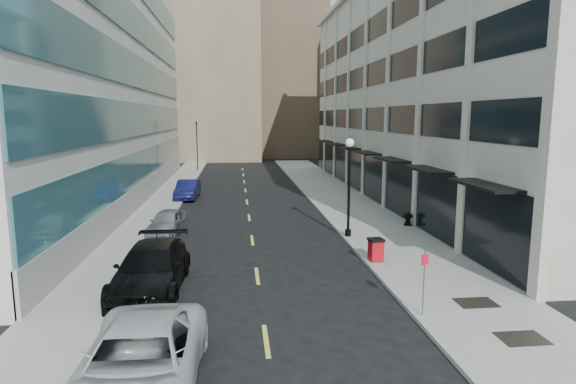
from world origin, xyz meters
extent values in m
plane|color=black|center=(0.00, 0.00, 0.00)|extent=(160.00, 160.00, 0.00)
cube|color=gray|center=(7.50, 20.00, 0.07)|extent=(5.00, 80.00, 0.15)
cube|color=gray|center=(-6.50, 20.00, 0.07)|extent=(3.00, 80.00, 0.15)
cube|color=beige|center=(17.00, 27.00, 9.00)|extent=(14.00, 46.00, 18.00)
cube|color=black|center=(10.02, 27.00, 2.00)|extent=(0.18, 46.00, 3.60)
cube|color=black|center=(10.03, 27.00, 6.50)|extent=(0.12, 46.00, 1.80)
cube|color=black|center=(10.03, 27.00, 10.00)|extent=(0.12, 46.00, 1.80)
cube|color=black|center=(10.03, 27.00, 13.50)|extent=(0.12, 46.00, 1.80)
cube|color=beige|center=(10.00, 4.00, 9.00)|extent=(0.35, 0.60, 18.00)
cube|color=beige|center=(10.00, 10.00, 9.00)|extent=(0.35, 0.60, 18.00)
cube|color=beige|center=(10.00, 16.00, 9.00)|extent=(0.35, 0.60, 18.00)
cube|color=beige|center=(10.00, 22.00, 9.00)|extent=(0.35, 0.60, 18.00)
cube|color=beige|center=(10.00, 28.00, 9.00)|extent=(0.35, 0.60, 18.00)
cube|color=beige|center=(10.00, 34.00, 9.00)|extent=(0.35, 0.60, 18.00)
cube|color=beige|center=(10.00, 40.00, 9.00)|extent=(0.35, 0.60, 18.00)
cube|color=beige|center=(10.00, 46.00, 9.00)|extent=(0.35, 0.60, 18.00)
cube|color=black|center=(9.35, 7.00, 3.90)|extent=(1.30, 4.00, 0.12)
cube|color=black|center=(9.35, 13.00, 3.90)|extent=(1.30, 4.00, 0.12)
cube|color=black|center=(9.35, 19.00, 3.90)|extent=(1.30, 4.00, 0.12)
cube|color=black|center=(9.35, 25.00, 3.90)|extent=(1.30, 4.00, 0.12)
cube|color=black|center=(9.35, 31.00, 3.90)|extent=(1.30, 4.00, 0.12)
cube|color=black|center=(9.35, 37.00, 3.90)|extent=(1.30, 4.00, 0.12)
cube|color=black|center=(9.35, 43.00, 3.90)|extent=(1.30, 4.00, 0.12)
cube|color=white|center=(-16.00, 27.00, 10.00)|extent=(16.00, 46.00, 20.00)
cube|color=gray|center=(-7.96, 27.00, 0.90)|extent=(0.20, 46.00, 1.80)
cube|color=#326D75|center=(-7.97, 27.00, 3.00)|extent=(0.14, 45.60, 2.40)
cube|color=#326D75|center=(-7.97, 27.00, 6.50)|extent=(0.14, 45.60, 2.40)
cube|color=#326D75|center=(-7.97, 27.00, 10.00)|extent=(0.14, 45.60, 2.40)
cube|color=#326D75|center=(-7.97, 27.00, 13.50)|extent=(0.14, 45.60, 2.40)
cube|color=#887659|center=(-4.00, 68.00, 14.00)|extent=(14.00, 18.00, 28.00)
cube|color=brown|center=(8.00, 72.00, 17.00)|extent=(12.00, 16.00, 34.00)
cube|color=#887659|center=(-14.00, 78.00, 11.00)|extent=(12.00, 14.00, 22.00)
cube|color=beige|center=(18.00, 66.00, 10.00)|extent=(10.00, 14.00, 20.00)
cube|color=black|center=(7.60, 1.00, 0.15)|extent=(1.40, 1.00, 0.01)
cube|color=black|center=(7.60, 3.80, 0.15)|extent=(1.40, 1.00, 0.01)
cube|color=#D8CC4C|center=(0.00, 2.00, 0.01)|extent=(0.15, 2.20, 0.01)
cube|color=#D8CC4C|center=(0.00, 8.00, 0.01)|extent=(0.15, 2.20, 0.01)
cube|color=#D8CC4C|center=(0.00, 14.00, 0.01)|extent=(0.15, 2.20, 0.01)
cube|color=#D8CC4C|center=(0.00, 20.00, 0.01)|extent=(0.15, 2.20, 0.01)
cube|color=#D8CC4C|center=(0.00, 26.00, 0.01)|extent=(0.15, 2.20, 0.01)
cube|color=#D8CC4C|center=(0.00, 32.00, 0.01)|extent=(0.15, 2.20, 0.01)
cube|color=#D8CC4C|center=(0.00, 38.00, 0.01)|extent=(0.15, 2.20, 0.01)
cube|color=#D8CC4C|center=(0.00, 44.00, 0.01)|extent=(0.15, 2.20, 0.01)
cube|color=#D8CC4C|center=(0.00, 50.00, 0.01)|extent=(0.15, 2.20, 0.01)
cylinder|color=black|center=(-5.50, 48.00, 3.00)|extent=(0.12, 0.12, 6.00)
imported|color=black|center=(-5.50, 48.00, 5.99)|extent=(0.66, 0.66, 1.98)
imported|color=silver|center=(-3.20, -0.62, 0.86)|extent=(2.96, 6.26, 1.73)
imported|color=black|center=(-4.14, 6.69, 0.89)|extent=(2.66, 6.21, 1.78)
imported|color=gray|center=(-4.80, 15.87, 0.71)|extent=(2.19, 4.37, 1.43)
imported|color=#121546|center=(-4.80, 28.00, 0.77)|extent=(1.87, 4.75, 1.54)
cube|color=#BA0C13|center=(5.48, 9.08, 0.66)|extent=(0.63, 0.63, 0.92)
cube|color=black|center=(5.48, 9.08, 1.15)|extent=(0.71, 0.71, 0.11)
cylinder|color=black|center=(5.30, 9.39, 0.25)|extent=(0.06, 0.20, 0.20)
cylinder|color=black|center=(5.67, 9.39, 0.25)|extent=(0.06, 0.20, 0.20)
cylinder|color=black|center=(5.30, 13.78, 0.34)|extent=(0.33, 0.33, 0.38)
cylinder|color=black|center=(5.30, 13.78, 2.76)|extent=(0.15, 0.15, 4.80)
sphere|color=silver|center=(5.30, 13.78, 5.31)|extent=(0.46, 0.46, 0.46)
cone|color=black|center=(5.30, 13.78, 5.57)|extent=(0.13, 0.13, 0.19)
cylinder|color=slate|center=(5.30, 3.00, 1.27)|extent=(0.04, 0.04, 2.25)
cube|color=red|center=(5.30, 2.98, 2.07)|extent=(0.26, 0.10, 0.36)
cube|color=black|center=(9.52, 16.01, 0.21)|extent=(0.54, 0.54, 0.12)
cylinder|color=black|center=(9.52, 16.01, 0.45)|extent=(0.26, 0.26, 0.40)
ellipsoid|color=black|center=(9.52, 16.01, 0.74)|extent=(0.57, 0.57, 0.40)
camera|label=1|loc=(-0.82, -11.66, 6.72)|focal=30.00mm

